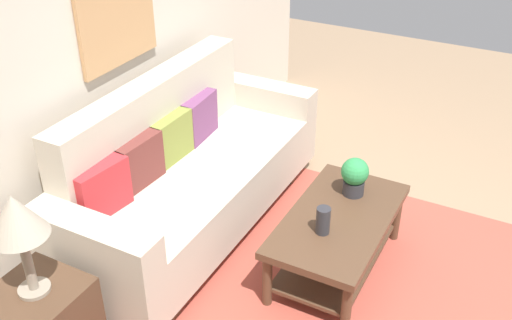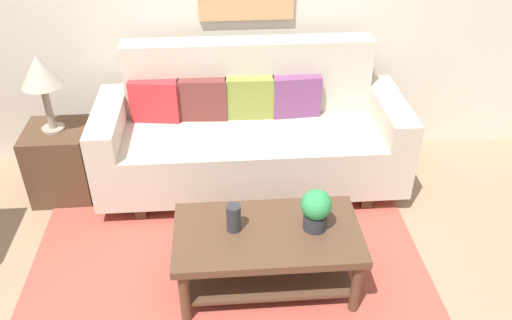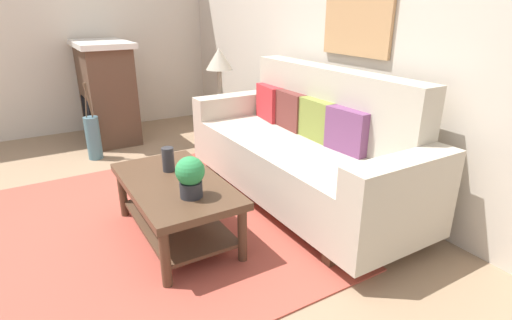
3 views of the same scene
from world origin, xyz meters
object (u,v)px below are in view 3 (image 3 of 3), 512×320
(coffee_table, at_px, (175,197))
(tabletop_vase, at_px, (168,159))
(throw_pillow_maroon, at_px, (291,110))
(throw_pillow_plum, at_px, (348,131))
(couch, at_px, (303,152))
(potted_plant_tabletop, at_px, (190,176))
(table_lamp, at_px, (219,61))
(side_table, at_px, (221,127))
(throw_pillow_crimson, at_px, (270,103))
(fireplace, at_px, (107,91))
(floor_vase, at_px, (93,138))
(throw_pillow_olive, at_px, (317,120))
(framed_painting, at_px, (357,13))

(coffee_table, height_order, tabletop_vase, tabletop_vase)
(throw_pillow_maroon, distance_m, tabletop_vase, 1.22)
(throw_pillow_plum, distance_m, tabletop_vase, 1.32)
(couch, height_order, potted_plant_tabletop, couch)
(throw_pillow_maroon, bearing_deg, tabletop_vase, -81.37)
(throw_pillow_plum, xyz_separation_m, table_lamp, (-1.78, -0.17, 0.31))
(tabletop_vase, height_order, side_table, tabletop_vase)
(throw_pillow_plum, bearing_deg, side_table, -174.69)
(couch, xyz_separation_m, throw_pillow_maroon, (-0.35, 0.13, 0.25))
(tabletop_vase, relative_size, table_lamp, 0.30)
(throw_pillow_crimson, xyz_separation_m, potted_plant_tabletop, (1.01, -1.22, -0.11))
(fireplace, distance_m, floor_vase, 0.79)
(coffee_table, height_order, floor_vase, floor_vase)
(tabletop_vase, height_order, table_lamp, table_lamp)
(throw_pillow_olive, relative_size, coffee_table, 0.33)
(throw_pillow_plum, distance_m, fireplace, 3.11)
(throw_pillow_maroon, xyz_separation_m, throw_pillow_plum, (0.71, 0.00, 0.00))
(table_lamp, xyz_separation_m, fireplace, (-1.12, -0.95, -0.41))
(side_table, bearing_deg, floor_vase, -111.32)
(throw_pillow_plum, bearing_deg, throw_pillow_olive, 180.00)
(throw_pillow_maroon, height_order, table_lamp, table_lamp)
(throw_pillow_olive, bearing_deg, tabletop_vase, -98.16)
(couch, height_order, throw_pillow_olive, couch)
(throw_pillow_crimson, distance_m, throw_pillow_plum, 1.06)
(throw_pillow_maroon, bearing_deg, fireplace, -153.13)
(fireplace, relative_size, framed_painting, 1.63)
(tabletop_vase, relative_size, potted_plant_tabletop, 0.66)
(side_table, distance_m, table_lamp, 0.71)
(framed_painting, bearing_deg, floor_vase, -137.38)
(coffee_table, height_order, potted_plant_tabletop, potted_plant_tabletop)
(table_lamp, bearing_deg, framed_painting, 19.52)
(floor_vase, xyz_separation_m, framed_painting, (1.92, 1.77, 1.25))
(throw_pillow_olive, bearing_deg, fireplace, -156.41)
(tabletop_vase, height_order, fireplace, fireplace)
(table_lamp, bearing_deg, throw_pillow_olive, 6.61)
(fireplace, bearing_deg, framed_painting, 29.69)
(throw_pillow_crimson, xyz_separation_m, floor_vase, (-1.22, -1.43, -0.45))
(throw_pillow_plum, distance_m, table_lamp, 1.82)
(table_lamp, height_order, fireplace, fireplace)
(throw_pillow_crimson, relative_size, fireplace, 0.31)
(fireplace, bearing_deg, coffee_table, -2.52)
(throw_pillow_olive, distance_m, coffee_table, 1.28)
(potted_plant_tabletop, distance_m, table_lamp, 2.07)
(potted_plant_tabletop, relative_size, table_lamp, 0.46)
(tabletop_vase, bearing_deg, floor_vase, -172.46)
(side_table, xyz_separation_m, floor_vase, (-0.49, -1.26, -0.05))
(throw_pillow_olive, relative_size, floor_vase, 0.79)
(throw_pillow_plum, xyz_separation_m, framed_painting, (-0.35, 0.34, 0.80))
(potted_plant_tabletop, xyz_separation_m, fireplace, (-2.85, 0.10, 0.02))
(throw_pillow_maroon, xyz_separation_m, throw_pillow_olive, (0.35, 0.00, 0.00))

